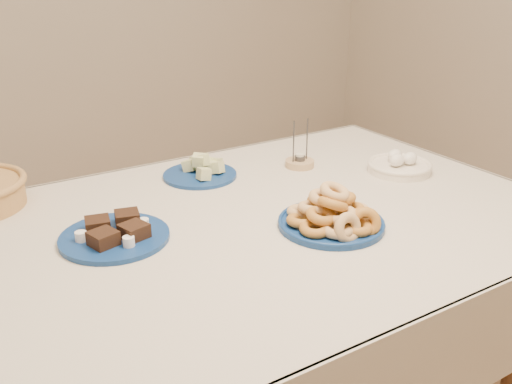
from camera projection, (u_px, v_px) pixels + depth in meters
dining_table at (246, 257)px, 1.53m from camera, size 1.71×1.11×0.75m
donut_platter at (333, 216)px, 1.44m from camera, size 0.30×0.30×0.12m
melon_plate at (202, 170)px, 1.79m from camera, size 0.30×0.30×0.08m
brownie_plate at (115, 234)px, 1.39m from camera, size 0.30×0.30×0.05m
candle_holder at (300, 162)px, 1.87m from camera, size 0.10×0.10×0.16m
egg_bowl at (399, 165)px, 1.83m from camera, size 0.21×0.21×0.07m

